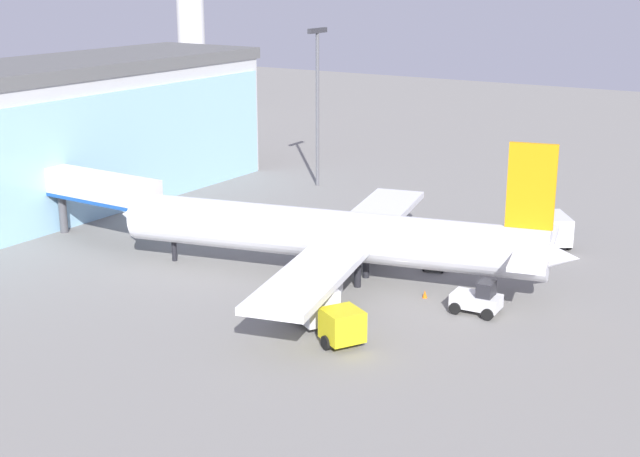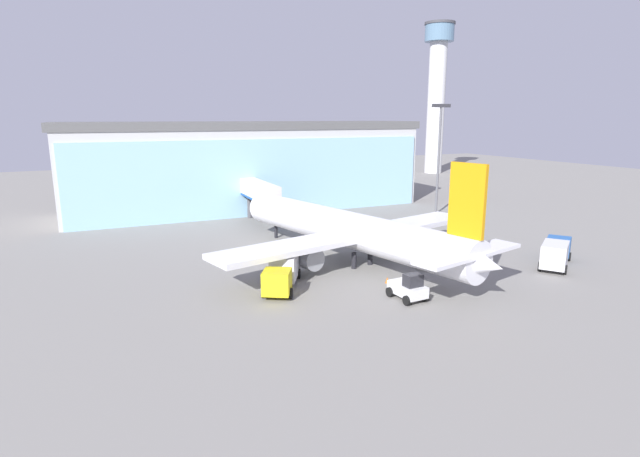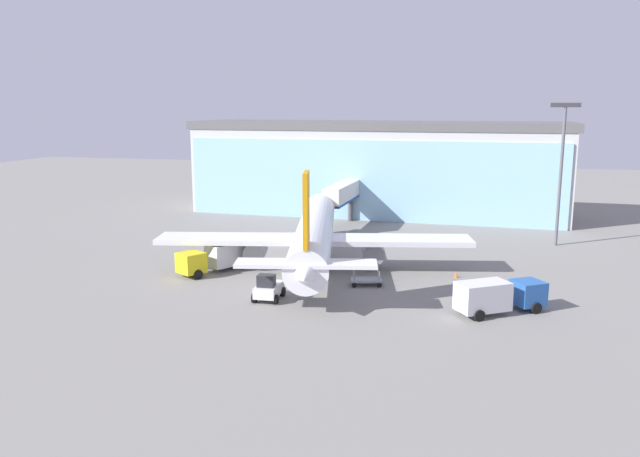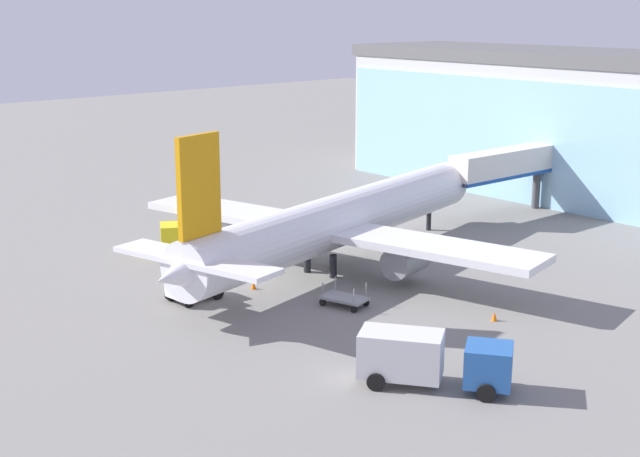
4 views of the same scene
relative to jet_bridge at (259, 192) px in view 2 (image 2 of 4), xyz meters
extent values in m
plane|color=gray|center=(2.55, -26.59, -4.45)|extent=(240.00, 240.00, 0.00)
cube|color=#BBBBBB|center=(2.55, 12.11, 1.84)|extent=(54.97, 14.99, 12.59)
cube|color=#93C4E0|center=(2.36, 5.22, 1.21)|extent=(53.51, 1.77, 11.33)
cube|color=#595959|center=(2.55, 12.11, 8.74)|extent=(56.07, 15.29, 1.20)
cube|color=silver|center=(0.00, -0.10, 0.18)|extent=(2.60, 12.46, 2.40)
cube|color=#194799|center=(0.00, -0.10, -0.87)|extent=(2.64, 12.46, 0.30)
cylinder|color=#4C4C51|center=(0.15, 4.54, -2.73)|extent=(0.70, 0.70, 3.43)
cylinder|color=silver|center=(63.16, 41.21, 12.05)|extent=(4.44, 4.44, 33.01)
cylinder|color=slate|center=(63.16, 41.21, 30.56)|extent=(7.25, 7.25, 4.00)
cylinder|color=#3F3F44|center=(63.16, 41.21, 32.86)|extent=(7.62, 7.62, 0.60)
cylinder|color=#59595E|center=(26.63, -5.16, 3.48)|extent=(0.36, 0.36, 15.85)
cube|color=#333338|center=(26.63, -5.16, 11.65)|extent=(3.20, 0.40, 0.50)
cylinder|color=silver|center=(1.75, -21.32, -1.04)|extent=(10.26, 31.58, 3.63)
cone|color=silver|center=(-1.60, -5.92, -1.04)|extent=(4.18, 3.70, 3.63)
cone|color=silver|center=(5.11, -36.72, -1.04)|extent=(4.04, 4.60, 3.26)
cube|color=silver|center=(2.09, -22.86, -1.40)|extent=(31.09, 10.68, 0.50)
cube|color=silver|center=(4.90, -35.75, -0.49)|extent=(11.26, 4.69, 0.30)
cube|color=orange|center=(4.79, -35.26, 3.69)|extent=(1.03, 3.20, 5.82)
cylinder|color=gray|center=(-3.75, -23.62, -2.75)|extent=(2.73, 3.57, 2.10)
cylinder|color=gray|center=(7.72, -21.12, -2.75)|extent=(2.73, 3.57, 2.10)
cylinder|color=black|center=(1.24, -24.07, -3.65)|extent=(0.50, 0.50, 1.60)
cylinder|color=black|center=(3.37, -23.61, -3.65)|extent=(0.50, 0.50, 1.60)
cylinder|color=black|center=(-0.96, -8.85, -3.65)|extent=(0.40, 0.40, 1.60)
cube|color=yellow|center=(-8.50, -28.40, -3.05)|extent=(3.02, 3.02, 1.90)
cube|color=silver|center=(-6.33, -24.81, -2.90)|extent=(3.95, 4.56, 2.20)
cylinder|color=black|center=(-7.55, -28.97, -4.00)|extent=(0.72, 0.93, 0.90)
cylinder|color=black|center=(-9.44, -27.83, -4.00)|extent=(0.72, 0.93, 0.90)
cylinder|color=black|center=(-4.87, -24.52, -4.00)|extent=(0.72, 0.93, 0.90)
cylinder|color=black|center=(-6.75, -23.38, -4.00)|extent=(0.72, 0.93, 0.90)
cube|color=#2659A5|center=(21.79, -30.68, -3.05)|extent=(3.05, 3.05, 1.90)
cube|color=silver|center=(18.31, -33.03, -2.90)|extent=(4.55, 4.06, 2.20)
cylinder|color=black|center=(21.17, -29.77, -4.00)|extent=(0.91, 0.75, 0.90)
cylinder|color=black|center=(22.40, -31.59, -4.00)|extent=(0.91, 0.75, 0.90)
cylinder|color=black|center=(16.86, -32.68, -4.00)|extent=(0.91, 0.75, 0.90)
cylinder|color=black|center=(18.09, -34.50, -4.00)|extent=(0.91, 0.75, 0.90)
cube|color=gray|center=(8.14, -27.11, -3.93)|extent=(3.11, 2.25, 0.16)
cylinder|color=black|center=(9.04, -26.13, -4.23)|extent=(0.46, 0.23, 0.44)
cylinder|color=gray|center=(9.04, -26.13, -3.40)|extent=(0.08, 0.08, 0.90)
cylinder|color=black|center=(9.40, -27.52, -4.23)|extent=(0.46, 0.23, 0.44)
cylinder|color=gray|center=(9.40, -27.52, -3.40)|extent=(0.08, 0.08, 0.90)
cylinder|color=black|center=(6.87, -26.69, -4.23)|extent=(0.46, 0.23, 0.44)
cylinder|color=gray|center=(6.87, -26.69, -3.40)|extent=(0.08, 0.08, 0.90)
cylinder|color=black|center=(7.23, -28.08, -4.23)|extent=(0.46, 0.23, 0.44)
cylinder|color=gray|center=(7.23, -28.08, -3.40)|extent=(0.08, 0.08, 0.90)
cube|color=silver|center=(0.93, -33.26, -3.60)|extent=(1.92, 3.27, 0.90)
cube|color=#26262B|center=(0.96, -33.90, -2.65)|extent=(1.44, 1.05, 1.00)
cylinder|color=black|center=(-0.01, -32.17, -4.05)|extent=(0.38, 0.81, 0.80)
cylinder|color=black|center=(1.79, -32.11, -4.05)|extent=(0.38, 0.81, 0.80)
cylinder|color=black|center=(0.08, -34.41, -4.05)|extent=(0.38, 0.81, 0.80)
cylinder|color=black|center=(1.88, -34.34, -4.05)|extent=(0.38, 0.81, 0.80)
cone|color=orange|center=(1.72, -29.17, -4.17)|extent=(0.36, 0.36, 0.55)
cone|color=orange|center=(15.94, -22.41, -4.17)|extent=(0.36, 0.36, 0.55)
camera|label=1|loc=(-51.88, -53.20, 17.54)|focal=50.00mm
camera|label=2|loc=(-22.38, -64.51, 10.01)|focal=28.00mm
camera|label=3|loc=(17.60, -80.91, 11.47)|focal=35.00mm
camera|label=4|loc=(45.61, -63.04, 13.58)|focal=50.00mm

